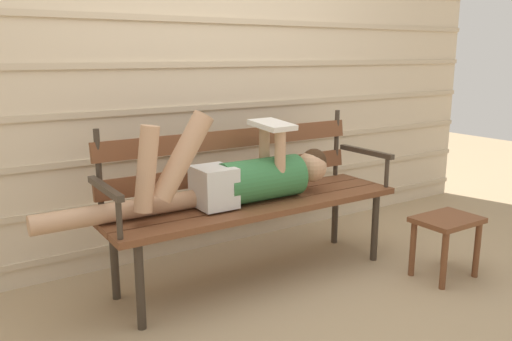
% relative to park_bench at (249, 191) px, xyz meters
% --- Properties ---
extents(ground_plane, '(12.00, 12.00, 0.00)m').
position_rel_park_bench_xyz_m(ground_plane, '(0.00, -0.19, -0.52)').
color(ground_plane, tan).
extents(house_siding, '(5.14, 0.08, 2.49)m').
position_rel_park_bench_xyz_m(house_siding, '(0.00, 0.57, 0.72)').
color(house_siding, beige).
rests_on(house_siding, ground).
extents(park_bench, '(1.79, 0.51, 0.93)m').
position_rel_park_bench_xyz_m(park_bench, '(0.00, 0.00, 0.00)').
color(park_bench, brown).
rests_on(park_bench, ground).
extents(reclining_person, '(1.72, 0.26, 0.55)m').
position_rel_park_bench_xyz_m(reclining_person, '(-0.12, -0.07, 0.11)').
color(reclining_person, '#33703D').
extents(footstool, '(0.38, 0.28, 0.37)m').
position_rel_park_bench_xyz_m(footstool, '(0.96, -0.67, -0.23)').
color(footstool, brown).
rests_on(footstool, ground).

